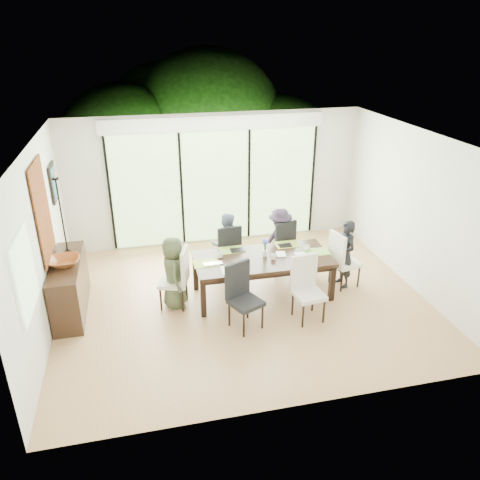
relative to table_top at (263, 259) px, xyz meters
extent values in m
cube|color=#98633C|center=(-0.36, -0.11, -0.68)|extent=(6.00, 5.00, 0.01)
cube|color=white|center=(-0.36, -0.11, 2.03)|extent=(6.00, 5.00, 0.01)
cube|color=silver|center=(-0.36, 2.40, 0.67)|extent=(6.00, 0.02, 2.70)
cube|color=beige|center=(-0.36, -2.62, 0.67)|extent=(6.00, 0.02, 2.70)
cube|color=white|center=(-3.37, -0.11, 0.67)|extent=(0.02, 5.00, 2.70)
cube|color=silver|center=(2.65, -0.11, 0.67)|extent=(0.02, 5.00, 2.70)
cube|color=#598C3F|center=(-0.36, 2.36, 0.52)|extent=(4.20, 0.02, 2.30)
cube|color=white|center=(-0.36, 2.35, 1.82)|extent=(4.40, 0.06, 0.28)
cube|color=black|center=(-2.46, 2.35, 0.52)|extent=(0.05, 0.04, 2.30)
cube|color=black|center=(-1.06, 2.35, 0.52)|extent=(0.05, 0.04, 2.30)
cube|color=black|center=(0.34, 2.35, 0.52)|extent=(0.05, 0.04, 2.30)
cube|color=black|center=(1.74, 2.35, 0.52)|extent=(0.05, 0.04, 2.30)
cube|color=#8CAD7F|center=(-3.33, -1.31, 0.82)|extent=(0.02, 0.90, 1.00)
cube|color=brown|center=(-0.36, 3.29, -0.73)|extent=(6.00, 1.80, 0.10)
cube|color=brown|center=(-0.36, 4.09, -0.13)|extent=(6.00, 0.08, 0.06)
sphere|color=#14380F|center=(-2.16, 5.09, 0.76)|extent=(3.20, 3.20, 3.20)
sphere|color=#14380F|center=(0.04, 5.69, 1.12)|extent=(4.00, 4.00, 4.00)
sphere|color=#14380F|center=(1.84, 4.89, 0.58)|extent=(2.80, 2.80, 2.80)
sphere|color=#14380F|center=(-0.96, 6.39, 0.94)|extent=(3.60, 3.60, 3.60)
cube|color=black|center=(0.00, 0.00, 0.00)|extent=(2.26, 1.04, 0.06)
cube|color=black|center=(0.00, 0.00, -0.08)|extent=(2.07, 0.85, 0.09)
cube|color=black|center=(-1.08, -0.43, -0.35)|extent=(0.08, 0.08, 0.65)
cube|color=black|center=(1.08, -0.43, -0.35)|extent=(0.08, 0.08, 0.65)
cube|color=black|center=(-1.08, 0.43, -0.35)|extent=(0.08, 0.08, 0.65)
cube|color=black|center=(1.08, 0.43, -0.35)|extent=(0.08, 0.08, 0.65)
imported|color=#424C32|center=(-1.48, 0.00, -0.07)|extent=(0.38, 0.58, 1.22)
imported|color=black|center=(1.48, 0.00, -0.07)|extent=(0.43, 0.61, 1.22)
imported|color=slate|center=(-0.45, 0.83, -0.07)|extent=(0.62, 0.45, 1.22)
imported|color=#2A1F2F|center=(0.55, 0.83, -0.07)|extent=(0.62, 0.45, 1.22)
cube|color=#9DB841|center=(-0.95, 0.00, 0.03)|extent=(0.41, 0.30, 0.01)
cube|color=#71A83C|center=(0.95, 0.00, 0.03)|extent=(0.41, 0.30, 0.01)
cube|color=olive|center=(-0.45, 0.40, 0.03)|extent=(0.41, 0.30, 0.01)
cube|color=#92A43A|center=(0.55, 0.40, 0.03)|extent=(0.41, 0.30, 0.01)
cube|color=white|center=(-0.55, -0.30, 0.03)|extent=(0.41, 0.30, 0.01)
cube|color=black|center=(-0.35, 0.35, 0.04)|extent=(0.25, 0.17, 0.01)
cube|color=black|center=(0.50, 0.35, 0.04)|extent=(0.23, 0.16, 0.01)
cube|color=white|center=(0.70, -0.05, 0.03)|extent=(0.28, 0.21, 0.00)
cube|color=white|center=(-0.55, -0.30, 0.05)|extent=(0.25, 0.25, 0.02)
cube|color=orange|center=(-0.55, -0.30, 0.06)|extent=(0.19, 0.19, 0.01)
cylinder|color=silver|center=(0.05, 0.05, 0.08)|extent=(0.08, 0.08, 0.11)
cylinder|color=#337226|center=(0.05, 0.05, 0.20)|extent=(0.04, 0.04, 0.15)
sphere|color=#535BD0|center=(0.05, 0.05, 0.29)|extent=(0.10, 0.10, 0.10)
imported|color=silver|center=(-0.85, -0.10, 0.04)|extent=(0.32, 0.21, 0.02)
imported|color=white|center=(-0.70, 0.15, 0.07)|extent=(0.17, 0.17, 0.09)
imported|color=white|center=(0.15, -0.10, 0.07)|extent=(0.11, 0.11, 0.09)
imported|color=white|center=(0.80, 0.10, 0.07)|extent=(0.12, 0.12, 0.09)
imported|color=white|center=(0.25, 0.05, 0.04)|extent=(0.19, 0.24, 0.02)
cube|color=black|center=(-3.12, 0.22, -0.24)|extent=(0.44, 1.56, 0.87)
imported|color=brown|center=(-3.12, 0.12, 0.25)|extent=(0.46, 0.46, 0.11)
cylinder|color=black|center=(-3.12, 0.57, 0.22)|extent=(0.10, 0.10, 0.04)
cylinder|color=black|center=(-3.12, 0.57, 0.83)|extent=(0.02, 0.02, 1.22)
cylinder|color=black|center=(-3.12, 0.57, 1.43)|extent=(0.10, 0.10, 0.03)
cylinder|color=silver|center=(-3.12, 0.57, 1.49)|extent=(0.03, 0.03, 0.10)
cube|color=#984016|center=(-3.33, 0.29, 1.02)|extent=(0.02, 1.00, 1.50)
cube|color=black|center=(-3.33, 1.59, 1.07)|extent=(0.03, 0.55, 0.65)
cube|color=#1B4C57|center=(-3.31, 1.59, 1.07)|extent=(0.01, 0.45, 0.55)
camera|label=1|loc=(-1.92, -6.67, 3.51)|focal=35.00mm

